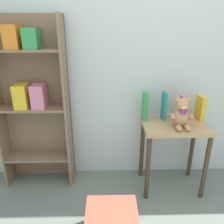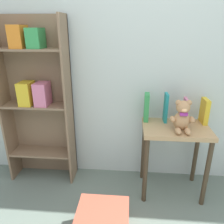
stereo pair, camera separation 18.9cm
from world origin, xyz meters
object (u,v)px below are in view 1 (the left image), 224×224
book_standing_green (145,106)px  book_standing_yellow (200,108)px  display_table (174,137)px  book_standing_pink (182,108)px  bookshelf_side (33,97)px  teddy_bear (182,114)px  book_standing_teal (164,106)px

book_standing_green → book_standing_yellow: 0.50m
display_table → book_standing_pink: (0.08, 0.11, 0.24)m
bookshelf_side → book_standing_green: bearing=-1.2°
bookshelf_side → teddy_bear: bearing=-9.2°
teddy_bear → book_standing_pink: bearing=70.7°
book_standing_green → book_standing_pink: size_ratio=1.14×
teddy_bear → book_standing_green: 0.33m
display_table → teddy_bear: (0.02, -0.06, 0.25)m
bookshelf_side → book_standing_teal: bearing=-1.6°
teddy_bear → book_standing_yellow: teddy_bear is taller
display_table → book_standing_green: size_ratio=2.62×
book_standing_yellow → book_standing_pink: bearing=-179.8°
book_standing_green → book_standing_pink: 0.33m
book_standing_teal → book_standing_green: bearing=175.5°
book_standing_teal → book_standing_yellow: 0.33m
book_standing_yellow → bookshelf_side: bearing=177.7°
display_table → book_standing_teal: book_standing_teal is taller
teddy_bear → book_standing_yellow: size_ratio=1.18×
display_table → book_standing_yellow: book_standing_yellow is taller
book_standing_green → book_standing_pink: bearing=-0.7°
bookshelf_side → book_standing_yellow: 1.50m
teddy_bear → book_standing_green: (-0.27, 0.19, 0.01)m
display_table → book_standing_green: bearing=153.1°
display_table → book_standing_green: 0.38m
book_standing_green → bookshelf_side: bearing=-179.4°
book_standing_teal → book_standing_yellow: (0.33, -0.00, -0.02)m
book_standing_green → book_standing_yellow: bearing=0.6°
display_table → teddy_bear: teddy_bear is taller
book_standing_green → display_table: bearing=-25.1°
book_standing_yellow → teddy_bear: bearing=-143.4°
teddy_bear → book_standing_yellow: bearing=37.7°
display_table → book_standing_teal: bearing=125.7°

